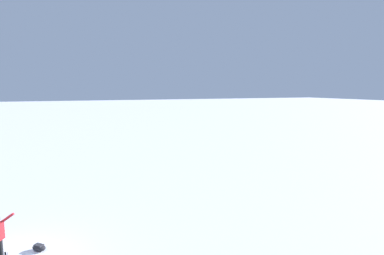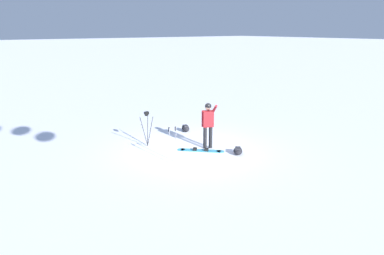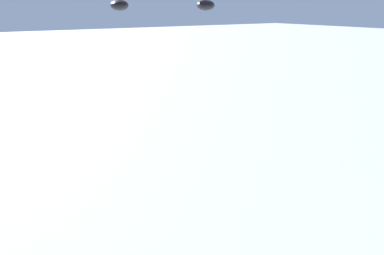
{
  "view_description": "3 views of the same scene",
  "coord_description": "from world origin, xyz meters",
  "px_view_note": "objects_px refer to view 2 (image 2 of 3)",
  "views": [
    {
      "loc": [
        -2.68,
        11.33,
        6.11
      ],
      "look_at": [
        -6.19,
        2.56,
        4.9
      ],
      "focal_mm": 28.95,
      "sensor_mm": 36.0,
      "label": 1
    },
    {
      "loc": [
        -10.38,
        7.8,
        4.48
      ],
      "look_at": [
        0.13,
        -0.07,
        0.84
      ],
      "focal_mm": 33.58,
      "sensor_mm": 36.0,
      "label": 2
    },
    {
      "loc": [
        2.13,
        -3.14,
        8.87
      ],
      "look_at": [
        -7.03,
        2.91,
        5.45
      ],
      "focal_mm": 36.74,
      "sensor_mm": 36.0,
      "label": 3
    }
  ],
  "objects_px": {
    "camera_tripod": "(147,122)",
    "gear_bag_small": "(186,128)",
    "snowboard": "(201,150)",
    "ski_poles": "(172,140)",
    "snowboarder": "(208,121)",
    "gear_bag_large": "(238,151)"
  },
  "relations": [
    {
      "from": "gear_bag_small",
      "to": "snowboard",
      "type": "bearing_deg",
      "value": 156.5
    },
    {
      "from": "snowboard",
      "to": "ski_poles",
      "type": "relative_size",
      "value": 1.06
    },
    {
      "from": "snowboarder",
      "to": "gear_bag_large",
      "type": "relative_size",
      "value": 2.84
    },
    {
      "from": "snowboard",
      "to": "gear_bag_small",
      "type": "xyz_separation_m",
      "value": [
        2.46,
        -1.07,
        0.13
      ]
    },
    {
      "from": "camera_tripod",
      "to": "ski_poles",
      "type": "height_order",
      "value": "camera_tripod"
    },
    {
      "from": "gear_bag_small",
      "to": "ski_poles",
      "type": "bearing_deg",
      "value": 137.64
    },
    {
      "from": "gear_bag_large",
      "to": "gear_bag_small",
      "type": "xyz_separation_m",
      "value": [
        3.57,
        -0.2,
        0.03
      ]
    },
    {
      "from": "gear_bag_small",
      "to": "snowboarder",
      "type": "bearing_deg",
      "value": 164.65
    },
    {
      "from": "gear_bag_small",
      "to": "gear_bag_large",
      "type": "bearing_deg",
      "value": 176.87
    },
    {
      "from": "snowboard",
      "to": "ski_poles",
      "type": "distance_m",
      "value": 1.8
    },
    {
      "from": "snowboard",
      "to": "camera_tripod",
      "type": "xyz_separation_m",
      "value": [
        1.73,
        1.3,
        0.96
      ]
    },
    {
      "from": "gear_bag_small",
      "to": "camera_tripod",
      "type": "bearing_deg",
      "value": 107.03
    },
    {
      "from": "camera_tripod",
      "to": "gear_bag_small",
      "type": "height_order",
      "value": "camera_tripod"
    },
    {
      "from": "snowboarder",
      "to": "snowboard",
      "type": "relative_size",
      "value": 1.33
    },
    {
      "from": "camera_tripod",
      "to": "gear_bag_small",
      "type": "distance_m",
      "value": 2.61
    },
    {
      "from": "camera_tripod",
      "to": "ski_poles",
      "type": "bearing_deg",
      "value": 173.41
    },
    {
      "from": "snowboarder",
      "to": "gear_bag_large",
      "type": "distance_m",
      "value": 1.61
    },
    {
      "from": "snowboard",
      "to": "ski_poles",
      "type": "height_order",
      "value": "ski_poles"
    },
    {
      "from": "snowboard",
      "to": "gear_bag_small",
      "type": "relative_size",
      "value": 2.45
    },
    {
      "from": "snowboarder",
      "to": "gear_bag_small",
      "type": "bearing_deg",
      "value": -15.35
    },
    {
      "from": "gear_bag_large",
      "to": "gear_bag_small",
      "type": "relative_size",
      "value": 1.15
    },
    {
      "from": "snowboard",
      "to": "camera_tripod",
      "type": "bearing_deg",
      "value": 36.93
    }
  ]
}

